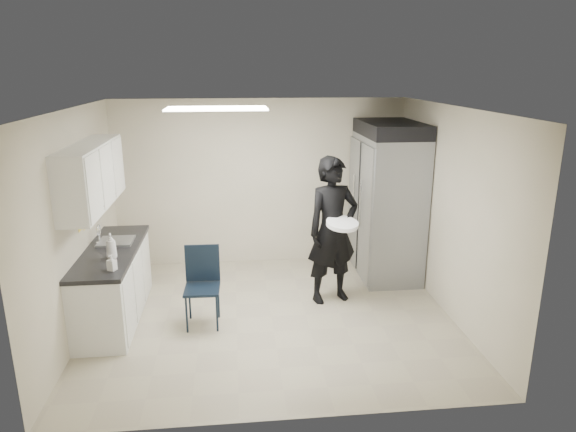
{
  "coord_description": "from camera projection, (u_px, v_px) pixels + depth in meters",
  "views": [
    {
      "loc": [
        -0.42,
        -5.89,
        3.04
      ],
      "look_at": [
        0.23,
        0.2,
        1.26
      ],
      "focal_mm": 32.0,
      "sensor_mm": 36.0,
      "label": 1
    }
  ],
  "objects": [
    {
      "name": "upper_cabinets",
      "position": [
        92.0,
        176.0,
        5.98
      ],
      "size": [
        0.35,
        1.8,
        0.75
      ],
      "primitive_type": "cube",
      "color": "silver",
      "rests_on": "left_wall"
    },
    {
      "name": "bucket_lid",
      "position": [
        342.0,
        224.0,
        6.47
      ],
      "size": [
        0.51,
        0.51,
        0.05
      ],
      "primitive_type": "cylinder",
      "rotation": [
        0.0,
        0.0,
        0.3
      ],
      "color": "silver",
      "rests_on": "man_tuxedo"
    },
    {
      "name": "soap_bottle_a",
      "position": [
        111.0,
        246.0,
        5.9
      ],
      "size": [
        0.14,
        0.14,
        0.31
      ],
      "primitive_type": "imported",
      "rotation": [
        0.0,
        0.0,
        0.18
      ],
      "color": "silver",
      "rests_on": "countertop"
    },
    {
      "name": "left_wall",
      "position": [
        76.0,
        224.0,
        5.92
      ],
      "size": [
        0.0,
        4.0,
        4.0
      ],
      "primitive_type": "plane",
      "rotation": [
        1.57,
        0.0,
        1.57
      ],
      "color": "beige",
      "rests_on": "floor"
    },
    {
      "name": "commercial_fridge",
      "position": [
        387.0,
        207.0,
        7.63
      ],
      "size": [
        0.8,
        1.35,
        2.1
      ],
      "primitive_type": "cube",
      "color": "gray",
      "rests_on": "floor"
    },
    {
      "name": "man_tuxedo",
      "position": [
        333.0,
        231.0,
        6.74
      ],
      "size": [
        0.83,
        0.67,
        1.96
      ],
      "primitive_type": "imported",
      "rotation": [
        0.0,
        0.0,
        0.3
      ],
      "color": "black",
      "rests_on": "floor"
    },
    {
      "name": "right_wall",
      "position": [
        451.0,
        213.0,
        6.38
      ],
      "size": [
        0.0,
        4.0,
        4.0
      ],
      "primitive_type": "plane",
      "rotation": [
        1.57,
        0.0,
        -1.57
      ],
      "color": "beige",
      "rests_on": "floor"
    },
    {
      "name": "ceiling_panel",
      "position": [
        217.0,
        108.0,
        6.12
      ],
      "size": [
        1.2,
        0.6,
        0.02
      ],
      "primitive_type": "cube",
      "color": "white",
      "rests_on": "ceiling"
    },
    {
      "name": "soap_bottle_b",
      "position": [
        112.0,
        263.0,
        5.58
      ],
      "size": [
        0.11,
        0.11,
        0.18
      ],
      "primitive_type": "imported",
      "rotation": [
        0.0,
        0.0,
        -0.44
      ],
      "color": "silver",
      "rests_on": "countertop"
    },
    {
      "name": "lower_counter",
      "position": [
        114.0,
        285.0,
        6.38
      ],
      "size": [
        0.6,
        1.9,
        0.86
      ],
      "primitive_type": "cube",
      "color": "silver",
      "rests_on": "floor"
    },
    {
      "name": "faucet",
      "position": [
        99.0,
        235.0,
        6.44
      ],
      "size": [
        0.02,
        0.02,
        0.24
      ],
      "primitive_type": "cylinder",
      "color": "silver",
      "rests_on": "countertop"
    },
    {
      "name": "countertop",
      "position": [
        110.0,
        251.0,
        6.26
      ],
      "size": [
        0.64,
        1.95,
        0.05
      ],
      "primitive_type": "cube",
      "color": "black",
      "rests_on": "lower_counter"
    },
    {
      "name": "notice_sticker_right",
      "position": [
        85.0,
        226.0,
        6.24
      ],
      "size": [
        0.0,
        0.12,
        0.07
      ],
      "primitive_type": "cube",
      "color": "yellow",
      "rests_on": "left_wall"
    },
    {
      "name": "ceiling",
      "position": [
        269.0,
        108.0,
        5.79
      ],
      "size": [
        4.5,
        4.5,
        0.0
      ],
      "primitive_type": "plane",
      "rotation": [
        3.14,
        0.0,
        0.0
      ],
      "color": "silver",
      "rests_on": "back_wall"
    },
    {
      "name": "notice_sticker_left",
      "position": [
        80.0,
        228.0,
        6.04
      ],
      "size": [
        0.0,
        0.12,
        0.07
      ],
      "primitive_type": "cube",
      "color": "yellow",
      "rests_on": "left_wall"
    },
    {
      "name": "towel_dispenser",
      "position": [
        110.0,
        174.0,
        7.13
      ],
      "size": [
        0.22,
        0.3,
        0.35
      ],
      "primitive_type": "cube",
      "color": "black",
      "rests_on": "left_wall"
    },
    {
      "name": "back_wall",
      "position": [
        261.0,
        183.0,
        8.06
      ],
      "size": [
        4.5,
        0.0,
        4.5
      ],
      "primitive_type": "plane",
      "rotation": [
        1.57,
        0.0,
        0.0
      ],
      "color": "beige",
      "rests_on": "floor"
    },
    {
      "name": "fridge_compressor",
      "position": [
        391.0,
        129.0,
        7.31
      ],
      "size": [
        0.8,
        1.35,
        0.2
      ],
      "primitive_type": "cube",
      "color": "black",
      "rests_on": "commercial_fridge"
    },
    {
      "name": "floor",
      "position": [
        271.0,
        316.0,
        6.51
      ],
      "size": [
        4.5,
        4.5,
        0.0
      ],
      "primitive_type": "plane",
      "color": "tan",
      "rests_on": "ground"
    },
    {
      "name": "folding_chair",
      "position": [
        202.0,
        289.0,
        6.17
      ],
      "size": [
        0.43,
        0.43,
        0.94
      ],
      "primitive_type": "cube",
      "rotation": [
        0.0,
        0.0,
        -0.03
      ],
      "color": "black",
      "rests_on": "floor"
    },
    {
      "name": "sink",
      "position": [
        116.0,
        245.0,
        6.5
      ],
      "size": [
        0.42,
        0.4,
        0.14
      ],
      "primitive_type": "cube",
      "color": "gray",
      "rests_on": "countertop"
    }
  ]
}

